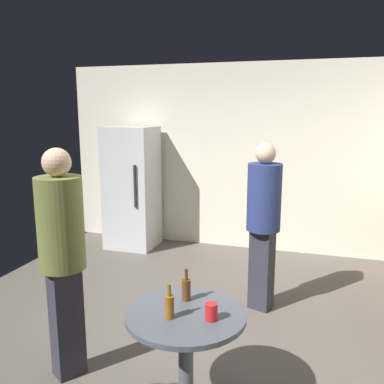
{
  "coord_description": "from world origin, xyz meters",
  "views": [
    {
      "loc": [
        1.08,
        -3.3,
        2.04
      ],
      "look_at": [
        -0.0,
        0.22,
        1.3
      ],
      "focal_mm": 38.42,
      "sensor_mm": 36.0,
      "label": 1
    }
  ],
  "objects": [
    {
      "name": "plastic_cup_red",
      "position": [
        0.49,
        -0.98,
        0.79
      ],
      "size": [
        0.08,
        0.08,
        0.11
      ],
      "primitive_type": "cylinder",
      "color": "red",
      "rests_on": "foreground_table"
    },
    {
      "name": "ground_plane",
      "position": [
        0.0,
        0.0,
        -0.05
      ],
      "size": [
        5.2,
        5.2,
        0.1
      ],
      "primitive_type": "cube",
      "color": "#5B544C"
    },
    {
      "name": "person_in_olive_shirt",
      "position": [
        -0.7,
        -0.81,
        1.05
      ],
      "size": [
        0.47,
        0.47,
        1.78
      ],
      "rotation": [
        0.0,
        0.0,
        -0.57
      ],
      "color": "#2D2D38",
      "rests_on": "ground_plane"
    },
    {
      "name": "person_in_navy_shirt",
      "position": [
        0.59,
        0.73,
        1.01
      ],
      "size": [
        0.43,
        0.43,
        1.72
      ],
      "rotation": [
        0.0,
        0.0,
        -1.9
      ],
      "color": "#2D2D38",
      "rests_on": "ground_plane"
    },
    {
      "name": "refrigerator",
      "position": [
        -1.55,
        2.2,
        0.9
      ],
      "size": [
        0.7,
        0.68,
        1.8
      ],
      "color": "silver",
      "rests_on": "ground_plane"
    },
    {
      "name": "wall_back",
      "position": [
        0.0,
        2.63,
        1.35
      ],
      "size": [
        5.32,
        0.06,
        2.7
      ],
      "primitive_type": "cube",
      "color": "silver",
      "rests_on": "ground_plane"
    },
    {
      "name": "foreground_table",
      "position": [
        0.31,
        -0.93,
        0.63
      ],
      "size": [
        0.8,
        0.8,
        0.73
      ],
      "color": "#4C515B",
      "rests_on": "ground_plane"
    },
    {
      "name": "beer_bottle_brown",
      "position": [
        0.25,
        -0.76,
        0.82
      ],
      "size": [
        0.06,
        0.06,
        0.23
      ],
      "color": "#593314",
      "rests_on": "foreground_table"
    },
    {
      "name": "beer_bottle_amber",
      "position": [
        0.23,
        -1.03,
        0.82
      ],
      "size": [
        0.06,
        0.06,
        0.23
      ],
      "color": "#8C5919",
      "rests_on": "foreground_table"
    }
  ]
}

